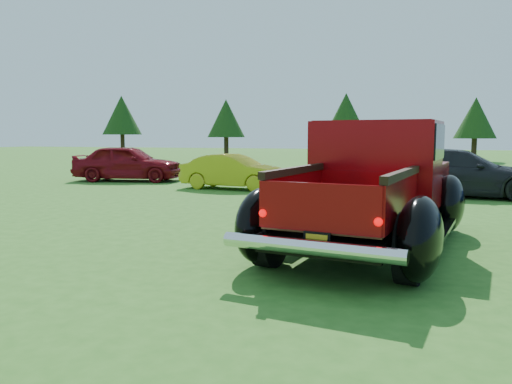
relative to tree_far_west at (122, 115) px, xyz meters
name	(u,v)px	position (x,y,z in m)	size (l,w,h in m)	color
ground	(263,246)	(22.00, -30.00, -3.52)	(120.00, 120.00, 0.00)	#2F641C
tree_far_west	(122,115)	(0.00, 0.00, 0.00)	(3.33, 3.33, 5.20)	#332114
tree_west	(226,118)	(10.00, -1.00, -0.41)	(2.94, 2.94, 4.60)	#332114
tree_mid_left	(346,114)	(19.00, 1.00, -0.14)	(3.20, 3.20, 5.00)	#332114
tree_mid_right	(475,118)	(28.00, 0.00, -0.55)	(2.82, 2.82, 4.40)	#332114
pickup_truck	(375,185)	(23.68, -29.17, -2.56)	(3.21, 5.68, 2.02)	black
show_car_red	(128,163)	(13.50, -20.51, -2.81)	(1.68, 4.18, 1.43)	maroon
show_car_yellow	(233,172)	(18.50, -22.05, -2.94)	(1.23, 3.53, 1.16)	#A69D16
show_car_grey	(459,173)	(25.50, -21.83, -2.83)	(1.94, 4.77, 1.38)	black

